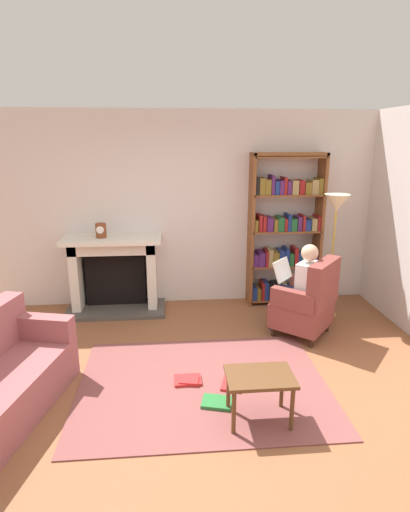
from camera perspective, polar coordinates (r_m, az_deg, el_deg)
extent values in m
plane|color=brown|center=(3.94, 0.07, -19.87)|extent=(14.00, 14.00, 0.00)
cube|color=silver|center=(5.82, -2.14, 6.46)|extent=(5.60, 0.10, 2.70)
cube|color=brown|center=(4.19, -0.31, -17.41)|extent=(2.40, 1.80, 0.01)
cube|color=#4C4742|center=(5.88, -12.25, -7.28)|extent=(1.34, 0.64, 0.05)
cube|color=black|center=(5.95, -12.21, -3.13)|extent=(0.82, 0.20, 0.70)
cube|color=silver|center=(5.90, -17.34, -2.69)|extent=(0.12, 0.44, 0.99)
cube|color=silver|center=(5.76, -7.36, -2.51)|extent=(0.12, 0.44, 0.99)
cube|color=silver|center=(5.69, -12.65, 1.37)|extent=(1.14, 0.44, 0.16)
cube|color=silver|center=(5.61, -12.80, 2.30)|extent=(1.30, 0.56, 0.06)
cylinder|color=brown|center=(5.58, -14.28, 3.46)|extent=(0.14, 0.14, 0.19)
cylinder|color=white|center=(5.52, -14.39, 3.54)|extent=(0.10, 0.01, 0.10)
cube|color=brown|center=(5.77, 6.40, 3.45)|extent=(0.04, 0.32, 2.14)
cube|color=brown|center=(6.04, 15.50, 3.52)|extent=(0.04, 0.32, 2.14)
cube|color=brown|center=(5.76, 11.62, 13.74)|extent=(1.01, 0.32, 0.04)
cube|color=brown|center=(6.18, 10.56, -5.68)|extent=(0.97, 0.32, 0.02)
cube|color=navy|center=(6.03, 6.73, -4.96)|extent=(0.06, 0.26, 0.19)
cube|color=brown|center=(6.05, 7.32, -5.01)|extent=(0.05, 0.26, 0.17)
cube|color=maroon|center=(6.05, 7.88, -4.65)|extent=(0.04, 0.26, 0.25)
cube|color=navy|center=(6.06, 8.34, -4.62)|extent=(0.06, 0.26, 0.25)
cube|color=black|center=(6.08, 8.95, -4.78)|extent=(0.07, 0.26, 0.21)
cube|color=black|center=(6.10, 9.61, -4.69)|extent=(0.07, 0.26, 0.22)
cube|color=#1E592D|center=(6.11, 10.20, -4.60)|extent=(0.04, 0.26, 0.24)
cube|color=#997F4C|center=(6.12, 10.69, -4.56)|extent=(0.06, 0.26, 0.24)
cube|color=navy|center=(6.16, 11.37, -4.83)|extent=(0.08, 0.26, 0.17)
cube|color=#1E592D|center=(6.18, 12.11, -4.69)|extent=(0.07, 0.26, 0.19)
cube|color=#1E592D|center=(6.18, 12.67, -4.43)|extent=(0.05, 0.26, 0.25)
cube|color=maroon|center=(6.22, 13.21, -4.76)|extent=(0.07, 0.26, 0.17)
cube|color=#4C1E59|center=(6.23, 13.82, -4.62)|extent=(0.05, 0.26, 0.19)
cube|color=#1E592D|center=(6.26, 14.45, -4.64)|extent=(0.08, 0.26, 0.18)
cube|color=brown|center=(6.01, 10.80, -1.20)|extent=(0.97, 0.32, 0.02)
cube|color=#4C1E59|center=(5.88, 6.90, -0.43)|extent=(0.07, 0.26, 0.17)
cube|color=#4C1E59|center=(5.89, 7.71, -0.29)|extent=(0.09, 0.26, 0.20)
cube|color=maroon|center=(5.90, 8.41, -0.15)|extent=(0.04, 0.26, 0.22)
cube|color=#997F4C|center=(5.91, 8.90, -0.07)|extent=(0.06, 0.26, 0.24)
cube|color=brown|center=(5.94, 9.61, -0.23)|extent=(0.08, 0.26, 0.20)
cube|color=navy|center=(5.96, 10.46, -0.12)|extent=(0.08, 0.26, 0.22)
cube|color=navy|center=(5.97, 11.12, 0.01)|extent=(0.05, 0.26, 0.24)
cube|color=#1E592D|center=(6.00, 11.67, -0.29)|extent=(0.06, 0.26, 0.18)
cube|color=maroon|center=(6.01, 12.28, 0.08)|extent=(0.05, 0.26, 0.25)
cube|color=navy|center=(6.03, 12.72, -0.23)|extent=(0.04, 0.26, 0.18)
cube|color=#1E592D|center=(6.05, 13.31, -0.25)|extent=(0.08, 0.26, 0.17)
cube|color=#4C1E59|center=(6.08, 13.97, -0.26)|extent=(0.06, 0.26, 0.17)
cube|color=black|center=(6.08, 14.47, 0.09)|extent=(0.04, 0.26, 0.24)
cube|color=#4C1E59|center=(6.11, 14.84, -0.15)|extent=(0.04, 0.26, 0.19)
cube|color=brown|center=(5.89, 11.05, 3.50)|extent=(0.97, 0.32, 0.02)
cube|color=brown|center=(5.75, 6.96, 4.33)|extent=(0.05, 0.26, 0.16)
cube|color=maroon|center=(5.76, 7.53, 4.65)|extent=(0.05, 0.26, 0.23)
cube|color=maroon|center=(5.77, 8.08, 4.58)|extent=(0.05, 0.26, 0.21)
cube|color=#4C1E59|center=(5.79, 8.81, 4.48)|extent=(0.08, 0.26, 0.19)
cube|color=brown|center=(5.82, 9.58, 4.40)|extent=(0.05, 0.26, 0.17)
cube|color=#1E592D|center=(5.83, 10.29, 4.49)|extent=(0.08, 0.26, 0.19)
cube|color=maroon|center=(5.85, 10.93, 4.43)|extent=(0.04, 0.26, 0.18)
cube|color=navy|center=(5.86, 11.38, 4.68)|extent=(0.04, 0.26, 0.23)
cube|color=#1E592D|center=(5.88, 12.01, 4.40)|extent=(0.08, 0.26, 0.17)
cube|color=#4C1E59|center=(5.90, 12.74, 4.52)|extent=(0.06, 0.26, 0.20)
cube|color=maroon|center=(5.92, 13.29, 4.61)|extent=(0.04, 0.26, 0.21)
cube|color=navy|center=(5.95, 13.83, 4.34)|extent=(0.08, 0.26, 0.16)
cube|color=#997F4C|center=(5.97, 14.63, 4.41)|extent=(0.07, 0.26, 0.17)
cube|color=maroon|center=(6.00, 15.37, 4.55)|extent=(0.07, 0.26, 0.20)
cube|color=brown|center=(5.80, 11.32, 8.37)|extent=(0.97, 0.32, 0.02)
cube|color=black|center=(5.67, 7.12, 9.66)|extent=(0.04, 0.26, 0.23)
cube|color=brown|center=(5.69, 7.77, 9.64)|extent=(0.08, 0.26, 0.23)
cube|color=brown|center=(5.70, 8.55, 9.52)|extent=(0.08, 0.26, 0.20)
cube|color=#4C1E59|center=(5.72, 9.21, 9.79)|extent=(0.04, 0.26, 0.26)
cube|color=navy|center=(5.74, 9.74, 9.39)|extent=(0.06, 0.26, 0.18)
cube|color=#4C1E59|center=(5.75, 10.37, 9.42)|extent=(0.06, 0.26, 0.19)
cube|color=maroon|center=(5.76, 10.88, 9.61)|extent=(0.04, 0.26, 0.23)
cube|color=#4C1E59|center=(5.78, 11.38, 9.36)|extent=(0.05, 0.26, 0.18)
cube|color=#997F4C|center=(5.80, 12.17, 9.38)|extent=(0.09, 0.26, 0.19)
cube|color=maroon|center=(5.83, 13.03, 9.35)|extent=(0.07, 0.26, 0.19)
cube|color=brown|center=(5.86, 13.86, 9.20)|extent=(0.09, 0.26, 0.16)
cube|color=#997F4C|center=(5.89, 14.73, 9.32)|extent=(0.09, 0.26, 0.19)
cube|color=brown|center=(5.91, 15.48, 9.40)|extent=(0.06, 0.26, 0.21)
cube|color=brown|center=(5.76, 11.60, 13.34)|extent=(0.97, 0.32, 0.02)
cylinder|color=#331E14|center=(5.55, 11.88, -8.31)|extent=(0.05, 0.05, 0.12)
cylinder|color=#331E14|center=(5.13, 9.47, -10.29)|extent=(0.05, 0.05, 0.12)
cylinder|color=#331E14|center=(5.40, 16.58, -9.38)|extent=(0.05, 0.05, 0.12)
cylinder|color=#331E14|center=(4.96, 14.52, -11.55)|extent=(0.05, 0.05, 0.12)
cube|color=brown|center=(5.17, 13.27, -7.74)|extent=(0.87, 0.88, 0.30)
cube|color=brown|center=(4.94, 16.14, -3.78)|extent=(0.54, 0.59, 0.55)
cube|color=brown|center=(5.31, 14.59, -4.17)|extent=(0.49, 0.44, 0.22)
cube|color=brown|center=(4.84, 12.19, -6.00)|extent=(0.49, 0.44, 0.22)
cube|color=white|center=(5.00, 14.08, -3.65)|extent=(0.36, 0.37, 0.50)
sphere|color=#D8AD8C|center=(4.90, 14.37, 0.43)|extent=(0.20, 0.20, 0.20)
cube|color=#191E3F|center=(5.21, 12.23, -5.08)|extent=(0.38, 0.35, 0.12)
cube|color=#191E3F|center=(5.08, 11.49, -5.62)|extent=(0.38, 0.35, 0.12)
cylinder|color=#191E3F|center=(5.38, 10.21, -7.27)|extent=(0.10, 0.10, 0.42)
cylinder|color=#191E3F|center=(5.25, 9.44, -7.84)|extent=(0.10, 0.10, 0.42)
cube|color=white|center=(5.10, 10.73, -1.91)|extent=(0.32, 0.34, 0.25)
cube|color=#9A5356|center=(4.42, -22.12, -9.15)|extent=(0.72, 0.32, 0.24)
cube|color=brown|center=(3.55, 7.65, -16.29)|extent=(0.56, 0.39, 0.03)
cylinder|color=brown|center=(3.51, 4.02, -20.92)|extent=(0.04, 0.04, 0.41)
cylinder|color=brown|center=(3.61, 12.01, -20.15)|extent=(0.04, 0.04, 0.41)
cylinder|color=brown|center=(3.76, 3.26, -18.13)|extent=(0.04, 0.04, 0.41)
cylinder|color=brown|center=(3.85, 10.64, -17.52)|extent=(0.04, 0.04, 0.41)
cube|color=#267233|center=(3.92, 1.67, -19.67)|extent=(0.31, 0.26, 0.03)
cube|color=red|center=(4.21, -2.42, -16.87)|extent=(0.27, 0.20, 0.03)
cube|color=red|center=(4.19, -2.22, -16.98)|extent=(0.21, 0.17, 0.04)
cube|color=red|center=(4.17, 3.83, -17.30)|extent=(0.26, 0.30, 0.02)
cylinder|color=#B7933F|center=(5.87, 16.60, -7.75)|extent=(0.24, 0.24, 0.03)
cylinder|color=#B7933F|center=(5.63, 17.17, -1.04)|extent=(0.03, 0.03, 1.40)
cone|color=beige|center=(5.46, 17.86, 7.04)|extent=(0.32, 0.32, 0.22)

